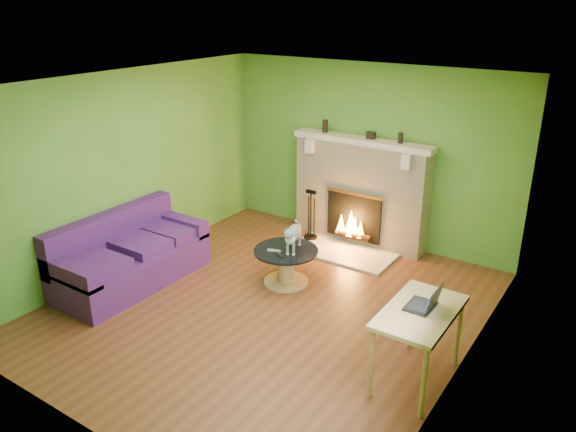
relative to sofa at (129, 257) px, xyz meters
name	(u,v)px	position (x,y,z in m)	size (l,w,h in m)	color
floor	(269,306)	(1.86, 0.46, -0.34)	(5.00, 5.00, 0.00)	brown
ceiling	(265,84)	(1.86, 0.46, 2.26)	(5.00, 5.00, 0.00)	white
wall_back	(368,154)	(1.86, 2.96, 0.96)	(5.00, 5.00, 0.00)	#437F29
wall_front	(75,298)	(1.86, -2.04, 0.96)	(5.00, 5.00, 0.00)	#437F29
wall_left	(128,171)	(-0.39, 0.46, 0.96)	(5.00, 5.00, 0.00)	#437F29
wall_right	(471,252)	(4.11, 0.46, 0.96)	(5.00, 5.00, 0.00)	#437F29
window_frame	(438,263)	(4.10, -0.44, 1.21)	(1.20, 1.20, 0.00)	silver
window_pane	(437,263)	(4.09, -0.44, 1.21)	(1.06, 1.06, 0.00)	white
fireplace	(360,192)	(1.86, 2.77, 0.43)	(2.10, 0.46, 1.58)	beige
hearth	(342,252)	(1.86, 2.26, -0.33)	(1.50, 0.75, 0.03)	beige
mantel	(362,141)	(1.86, 2.75, 1.20)	(2.10, 0.28, 0.08)	beige
sofa	(129,257)	(0.00, 0.00, 0.00)	(0.90, 1.97, 0.89)	#3B1759
coffee_table	(286,264)	(1.70, 1.07, -0.08)	(0.82, 0.82, 0.46)	tan
desk	(419,319)	(3.81, 0.13, 0.33)	(0.60, 1.03, 0.76)	tan
cat	(294,236)	(1.78, 1.12, 0.31)	(0.22, 0.61, 0.38)	slate
remote_silver	(274,251)	(1.60, 0.95, 0.13)	(0.17, 0.04, 0.02)	gray
remote_black	(279,255)	(1.72, 0.89, 0.13)	(0.16, 0.04, 0.02)	black
laptop	(421,296)	(3.79, 0.18, 0.54)	(0.27, 0.31, 0.23)	black
fire_tools	(311,214)	(1.24, 2.41, 0.07)	(0.20, 0.20, 0.76)	black
mantel_vase_left	(325,126)	(1.23, 2.78, 1.33)	(0.08, 0.08, 0.18)	black
mantel_vase_right	(401,138)	(2.41, 2.78, 1.31)	(0.07, 0.07, 0.14)	black
mantel_box	(371,135)	(1.97, 2.78, 1.29)	(0.12, 0.08, 0.10)	black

